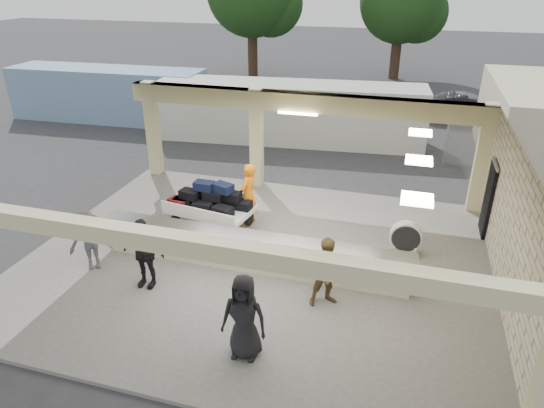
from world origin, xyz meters
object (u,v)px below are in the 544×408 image
(baggage_counter, at_px, (250,252))
(container_white, at_px, (289,112))
(baggage_handler, at_px, (248,195))
(container_blue, at_px, (108,94))
(car_dark, at_px, (467,109))
(luggage_cart, at_px, (210,203))
(car_white_a, at_px, (542,124))
(passenger_a, at_px, (328,272))
(passenger_d, at_px, (244,317))
(passenger_c, at_px, (90,241))
(drum_fan, at_px, (406,237))
(passenger_b, at_px, (144,253))

(baggage_counter, distance_m, container_white, 10.95)
(baggage_handler, distance_m, container_blue, 14.18)
(car_dark, bearing_deg, luggage_cart, 149.73)
(luggage_cart, distance_m, car_white_a, 16.57)
(baggage_counter, height_order, container_blue, container_blue)
(passenger_a, xyz_separation_m, passenger_d, (-1.27, -2.08, 0.07))
(passenger_c, relative_size, car_white_a, 0.31)
(baggage_handler, xyz_separation_m, passenger_c, (-3.06, -3.44, -0.16))
(drum_fan, xyz_separation_m, car_white_a, (5.55, 12.20, 0.13))
(car_white_a, bearing_deg, container_white, 102.03)
(passenger_c, relative_size, container_white, 0.13)
(passenger_a, height_order, passenger_d, passenger_d)
(baggage_counter, xyz_separation_m, luggage_cart, (-1.85, 1.84, 0.28))
(passenger_a, bearing_deg, baggage_counter, 129.38)
(passenger_b, relative_size, container_white, 0.15)
(luggage_cart, bearing_deg, drum_fan, 9.02)
(passenger_d, bearing_deg, container_blue, 129.04)
(drum_fan, height_order, passenger_b, passenger_b)
(car_white_a, bearing_deg, container_blue, 92.47)
(passenger_b, xyz_separation_m, car_dark, (8.46, 17.52, -0.29))
(passenger_d, height_order, container_white, container_white)
(car_dark, bearing_deg, container_white, 122.99)
(luggage_cart, bearing_deg, car_white_a, 56.37)
(drum_fan, distance_m, car_dark, 14.48)
(luggage_cart, xyz_separation_m, container_white, (0.10, 8.95, 0.43))
(luggage_cart, distance_m, passenger_c, 3.60)
(drum_fan, relative_size, car_dark, 0.22)
(baggage_counter, bearing_deg, passenger_d, -73.37)
(passenger_b, xyz_separation_m, passenger_d, (3.09, -1.59, 0.02))
(drum_fan, relative_size, passenger_a, 0.56)
(passenger_c, distance_m, container_blue, 14.83)
(luggage_cart, height_order, passenger_b, passenger_b)
(luggage_cart, xyz_separation_m, container_blue, (-9.72, 9.70, 0.44))
(car_white_a, bearing_deg, drum_fan, 151.14)
(baggage_handler, distance_m, car_dark, 15.52)
(passenger_a, distance_m, passenger_b, 4.39)
(baggage_handler, distance_m, passenger_c, 4.61)
(passenger_d, relative_size, container_white, 0.15)
(container_white, bearing_deg, car_white_a, 11.11)
(baggage_handler, distance_m, passenger_d, 5.58)
(drum_fan, bearing_deg, container_white, 119.39)
(drum_fan, height_order, car_white_a, car_white_a)
(passenger_b, relative_size, container_blue, 0.18)
(luggage_cart, xyz_separation_m, passenger_d, (2.75, -4.84, 0.15))
(container_white, bearing_deg, passenger_c, -105.45)
(drum_fan, bearing_deg, luggage_cart, 177.71)
(passenger_a, xyz_separation_m, container_white, (-3.92, 11.70, 0.35))
(passenger_a, distance_m, car_dark, 17.52)
(passenger_a, distance_m, container_white, 12.35)
(baggage_handler, bearing_deg, passenger_c, -32.12)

